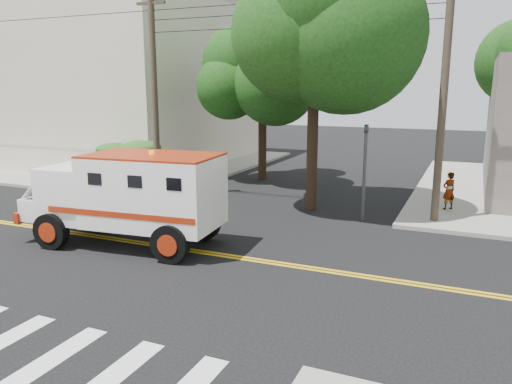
% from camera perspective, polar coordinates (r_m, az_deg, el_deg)
% --- Properties ---
extents(ground, '(100.00, 100.00, 0.00)m').
position_cam_1_polar(ground, '(15.41, -6.52, -6.81)').
color(ground, black).
rests_on(ground, ground).
extents(sidewalk_nw, '(17.00, 17.00, 0.15)m').
position_cam_1_polar(sidewalk_nw, '(33.78, -14.89, 3.27)').
color(sidewalk_nw, gray).
rests_on(sidewalk_nw, ground).
extents(building_left, '(16.00, 14.00, 10.00)m').
position_cam_1_polar(building_left, '(35.86, -16.38, 11.81)').
color(building_left, beige).
rests_on(building_left, sidewalk_nw).
extents(utility_pole_left, '(0.28, 0.28, 9.00)m').
position_cam_1_polar(utility_pole_left, '(22.69, -11.51, 10.61)').
color(utility_pole_left, '#382D23').
rests_on(utility_pole_left, ground).
extents(utility_pole_right, '(0.28, 0.28, 9.00)m').
position_cam_1_polar(utility_pole_right, '(18.81, 20.61, 9.87)').
color(utility_pole_right, '#382D23').
rests_on(utility_pole_right, ground).
extents(tree_main, '(6.08, 5.70, 9.85)m').
position_cam_1_polar(tree_main, '(19.70, 7.79, 18.44)').
color(tree_main, black).
rests_on(tree_main, ground).
extents(tree_left, '(4.48, 4.20, 7.70)m').
position_cam_1_polar(tree_left, '(26.38, 1.23, 13.67)').
color(tree_left, black).
rests_on(tree_left, ground).
extents(traffic_signal, '(0.15, 0.18, 3.60)m').
position_cam_1_polar(traffic_signal, '(18.73, 12.33, 3.35)').
color(traffic_signal, '#3F3F42').
rests_on(traffic_signal, ground).
extents(accessibility_sign, '(0.45, 0.10, 2.02)m').
position_cam_1_polar(accessibility_sign, '(23.45, -12.16, 2.92)').
color(accessibility_sign, '#3F3F42').
rests_on(accessibility_sign, ground).
extents(palm_planter, '(3.52, 2.63, 2.36)m').
position_cam_1_polar(palm_planter, '(24.50, -13.92, 3.88)').
color(palm_planter, '#1E3314').
rests_on(palm_planter, sidewalk_nw).
extents(armored_truck, '(6.64, 3.11, 2.93)m').
position_cam_1_polar(armored_truck, '(16.08, -14.22, -0.15)').
color(armored_truck, white).
rests_on(armored_truck, ground).
extents(pedestrian_a, '(0.65, 0.63, 1.50)m').
position_cam_1_polar(pedestrian_a, '(21.15, 21.18, 0.13)').
color(pedestrian_a, gray).
rests_on(pedestrian_a, sidewalk_ne).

